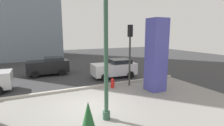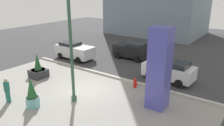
# 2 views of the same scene
# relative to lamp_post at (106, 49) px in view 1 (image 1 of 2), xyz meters

# --- Properties ---
(ground_plane) EXTENTS (60.00, 60.00, 0.00)m
(ground_plane) POSITION_rel_lamp_post_xyz_m (-0.39, 5.72, -3.40)
(ground_plane) COLOR #38383A
(plaza_pavement) EXTENTS (18.00, 10.00, 0.02)m
(plaza_pavement) POSITION_rel_lamp_post_xyz_m (-0.39, -0.28, -3.40)
(plaza_pavement) COLOR gray
(plaza_pavement) RESTS_ON ground_plane
(curb_strip) EXTENTS (18.00, 0.24, 0.16)m
(curb_strip) POSITION_rel_lamp_post_xyz_m (-0.39, 4.84, -3.32)
(curb_strip) COLOR #B7B2A8
(curb_strip) RESTS_ON ground_plane
(lamp_post) EXTENTS (0.44, 0.44, 6.98)m
(lamp_post) POSITION_rel_lamp_post_xyz_m (0.00, 0.00, 0.00)
(lamp_post) COLOR #335642
(lamp_post) RESTS_ON ground_plane
(art_pillar_blue) EXTENTS (1.16, 1.16, 5.10)m
(art_pillar_blue) POSITION_rel_lamp_post_xyz_m (4.86, 2.45, -0.86)
(art_pillar_blue) COLOR #4C4CAD
(art_pillar_blue) RESTS_ON ground_plane
(fire_hydrant) EXTENTS (0.36, 0.26, 0.75)m
(fire_hydrant) POSITION_rel_lamp_post_xyz_m (2.28, 4.18, -3.03)
(fire_hydrant) COLOR red
(fire_hydrant) RESTS_ON ground_plane
(traffic_light_corner) EXTENTS (0.28, 0.42, 4.71)m
(traffic_light_corner) POSITION_rel_lamp_post_xyz_m (3.75, 4.19, -0.25)
(traffic_light_corner) COLOR #333833
(traffic_light_corner) RESTS_ON ground_plane
(car_passing_lane) EXTENTS (3.87, 2.16, 1.74)m
(car_passing_lane) POSITION_rel_lamp_post_xyz_m (-1.70, 10.58, -2.51)
(car_passing_lane) COLOR black
(car_passing_lane) RESTS_ON ground_plane
(car_intersection) EXTENTS (4.13, 2.18, 1.68)m
(car_intersection) POSITION_rel_lamp_post_xyz_m (3.84, 7.01, -2.55)
(car_intersection) COLOR silver
(car_intersection) RESTS_ON ground_plane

